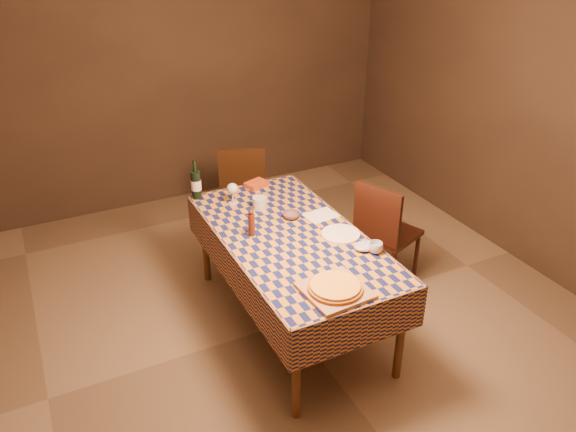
{
  "coord_description": "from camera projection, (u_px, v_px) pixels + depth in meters",
  "views": [
    {
      "loc": [
        -1.53,
        -3.04,
        2.77
      ],
      "look_at": [
        0.0,
        0.05,
        0.9
      ],
      "focal_mm": 35.0,
      "sensor_mm": 36.0,
      "label": 1
    }
  ],
  "objects": [
    {
      "name": "pizza",
      "position": [
        335.0,
        287.0,
        3.33
      ],
      "size": [
        0.38,
        0.38,
        0.03
      ],
      "color": "#A0551A",
      "rests_on": "cutting_board"
    },
    {
      "name": "takeout_container",
      "position": [
        256.0,
        184.0,
        4.63
      ],
      "size": [
        0.21,
        0.17,
        0.04
      ],
      "primitive_type": "cube",
      "rotation": [
        0.0,
        0.0,
        0.34
      ],
      "color": "#B34117",
      "rests_on": "dining_table"
    },
    {
      "name": "room",
      "position": [
        291.0,
        159.0,
        3.67
      ],
      "size": [
        5.0,
        5.1,
        2.7
      ],
      "color": "brown",
      "rests_on": "ground"
    },
    {
      "name": "bowl",
      "position": [
        291.0,
        215.0,
        4.16
      ],
      "size": [
        0.17,
        0.17,
        0.04
      ],
      "primitive_type": "imported",
      "rotation": [
        0.0,
        0.0,
        -0.37
      ],
      "color": "#573F49",
      "rests_on": "dining_table"
    },
    {
      "name": "wine_bottle",
      "position": [
        196.0,
        184.0,
        4.4
      ],
      "size": [
        0.09,
        0.09,
        0.32
      ],
      "color": "black",
      "rests_on": "dining_table"
    },
    {
      "name": "cutting_board",
      "position": [
        335.0,
        291.0,
        3.35
      ],
      "size": [
        0.39,
        0.39,
        0.02
      ],
      "primitive_type": "cube",
      "rotation": [
        0.0,
        0.0,
        0.07
      ],
      "color": "#A8744F",
      "rests_on": "dining_table"
    },
    {
      "name": "deli_tub",
      "position": [
        260.0,
        203.0,
        4.28
      ],
      "size": [
        0.13,
        0.13,
        0.09
      ],
      "primitive_type": "cylinder",
      "rotation": [
        0.0,
        0.0,
        -0.18
      ],
      "color": "silver",
      "rests_on": "dining_table"
    },
    {
      "name": "chair_right",
      "position": [
        384.0,
        229.0,
        4.51
      ],
      "size": [
        0.55,
        0.55,
        0.93
      ],
      "color": "black",
      "rests_on": "ground"
    },
    {
      "name": "wine_glass",
      "position": [
        232.0,
        189.0,
        4.31
      ],
      "size": [
        0.09,
        0.09,
        0.17
      ],
      "color": "silver",
      "rests_on": "dining_table"
    },
    {
      "name": "white_plate",
      "position": [
        341.0,
        234.0,
        3.94
      ],
      "size": [
        0.36,
        0.36,
        0.02
      ],
      "primitive_type": "cylinder",
      "rotation": [
        0.0,
        0.0,
        -0.39
      ],
      "color": "white",
      "rests_on": "dining_table"
    },
    {
      "name": "tumbler",
      "position": [
        376.0,
        248.0,
        3.73
      ],
      "size": [
        0.1,
        0.1,
        0.08
      ],
      "primitive_type": "imported",
      "rotation": [
        0.0,
        0.0,
        -0.08
      ],
      "color": "silver",
      "rests_on": "dining_table"
    },
    {
      "name": "flour_bag",
      "position": [
        365.0,
        246.0,
        3.77
      ],
      "size": [
        0.2,
        0.18,
        0.05
      ],
      "primitive_type": "ellipsoid",
      "rotation": [
        0.0,
        0.0,
        0.38
      ],
      "color": "#A9B4D9",
      "rests_on": "dining_table"
    },
    {
      "name": "flour_patch",
      "position": [
        321.0,
        215.0,
        4.2
      ],
      "size": [
        0.25,
        0.2,
        0.0
      ],
      "primitive_type": "cube",
      "rotation": [
        0.0,
        0.0,
        0.1
      ],
      "color": "white",
      "rests_on": "dining_table"
    },
    {
      "name": "pepper_mill",
      "position": [
        251.0,
        224.0,
        3.9
      ],
      "size": [
        0.06,
        0.06,
        0.2
      ],
      "color": "#461910",
      "rests_on": "dining_table"
    },
    {
      "name": "dining_table",
      "position": [
        291.0,
        245.0,
        3.98
      ],
      "size": [
        0.94,
        1.84,
        0.77
      ],
      "color": "brown",
      "rests_on": "ground"
    },
    {
      "name": "chair_far",
      "position": [
        243.0,
        185.0,
        5.25
      ],
      "size": [
        0.55,
        0.56,
        0.93
      ],
      "color": "black",
      "rests_on": "ground"
    }
  ]
}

